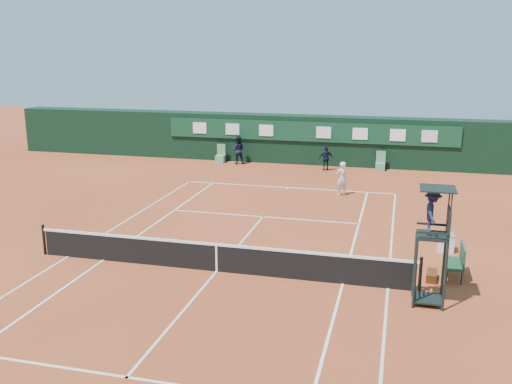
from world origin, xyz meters
TOP-DOWN VIEW (x-y plane):
  - ground at (0.00, 0.00)m, footprint 90.00×90.00m
  - court_lines at (0.00, 0.00)m, footprint 11.05×23.85m
  - tennis_net at (0.00, 0.00)m, footprint 12.90×0.10m
  - back_wall at (0.00, 18.74)m, footprint 40.00×1.65m
  - linesman_chair_left at (-5.50, 17.48)m, footprint 0.55×0.50m
  - linesman_chair_right at (4.50, 17.48)m, footprint 0.55×0.50m
  - umpire_chair at (6.59, -0.78)m, footprint 0.96×0.95m
  - player_bench at (7.56, 1.41)m, footprint 0.56×1.20m
  - tennis_bag at (6.80, 1.03)m, footprint 0.37×0.74m
  - cooler at (7.38, 3.89)m, footprint 0.57×0.57m
  - tennis_ball at (-0.60, 5.25)m, footprint 0.06×0.06m
  - player at (2.87, 11.03)m, footprint 0.73×0.70m
  - ball_kid_left at (-4.28, 17.32)m, footprint 0.99×0.86m
  - ball_kid_right at (1.35, 16.70)m, footprint 0.93×0.63m

SIDE VIEW (x-z plane):
  - ground at x=0.00m, z-range 0.00..0.00m
  - court_lines at x=0.00m, z-range 0.00..0.01m
  - tennis_ball at x=-0.60m, z-range 0.00..0.06m
  - tennis_bag at x=6.80m, z-range 0.00..0.27m
  - linesman_chair_left at x=-5.50m, z-range -0.26..0.89m
  - linesman_chair_right at x=4.50m, z-range -0.26..0.89m
  - cooler at x=7.38m, z-range 0.00..0.65m
  - tennis_net at x=0.00m, z-range -0.04..1.06m
  - player_bench at x=7.56m, z-range 0.05..1.15m
  - ball_kid_right at x=1.35m, z-range 0.00..1.46m
  - player at x=2.87m, z-range 0.00..1.69m
  - ball_kid_left at x=-4.28m, z-range 0.00..1.75m
  - back_wall at x=0.00m, z-range 0.01..3.01m
  - umpire_chair at x=6.59m, z-range 0.75..4.17m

